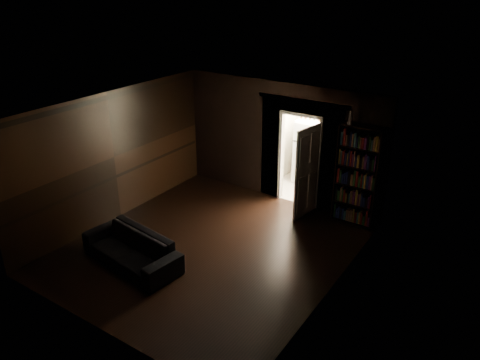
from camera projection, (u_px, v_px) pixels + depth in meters
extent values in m
plane|color=black|center=(210.00, 248.00, 9.22)|extent=(5.50, 5.50, 0.00)
cube|color=black|center=(237.00, 133.00, 11.40)|extent=(2.55, 0.10, 2.80)
cube|color=black|center=(353.00, 157.00, 9.91)|extent=(1.55, 0.10, 2.80)
cube|color=black|center=(304.00, 100.00, 10.10)|extent=(0.90, 0.10, 0.70)
cube|color=black|center=(114.00, 157.00, 9.91)|extent=(0.02, 5.50, 2.80)
cube|color=black|center=(334.00, 220.00, 7.39)|extent=(0.02, 5.50, 2.80)
cube|color=black|center=(90.00, 252.00, 6.56)|extent=(5.00, 0.02, 2.80)
cube|color=beige|center=(206.00, 110.00, 8.08)|extent=(5.00, 5.50, 0.02)
cube|color=white|center=(299.00, 161.00, 10.62)|extent=(1.04, 0.06, 2.17)
cube|color=#BBB4A3|center=(313.00, 191.00, 11.77)|extent=(2.20, 1.80, 0.10)
cube|color=beige|center=(331.00, 135.00, 11.90)|extent=(2.20, 0.10, 2.40)
cube|color=beige|center=(278.00, 136.00, 11.79)|extent=(0.10, 1.60, 2.40)
cube|color=beige|center=(358.00, 152.00, 10.73)|extent=(0.10, 1.60, 2.40)
cube|color=beige|center=(320.00, 93.00, 10.75)|extent=(2.20, 1.80, 0.10)
cube|color=#D8748A|center=(333.00, 96.00, 11.44)|extent=(2.00, 0.04, 0.26)
imported|color=black|center=(131.00, 244.00, 8.62)|extent=(2.15, 1.15, 0.79)
cube|color=black|center=(357.00, 176.00, 9.73)|extent=(0.92, 0.38, 2.20)
cube|color=white|center=(312.00, 152.00, 11.84)|extent=(0.75, 0.69, 1.65)
cube|color=white|center=(307.00, 172.00, 10.10)|extent=(0.17, 0.85, 2.05)
cube|color=silver|center=(350.00, 118.00, 9.29)|extent=(0.12, 0.12, 0.28)
cube|color=black|center=(310.00, 115.00, 11.48)|extent=(0.58, 0.31, 0.24)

